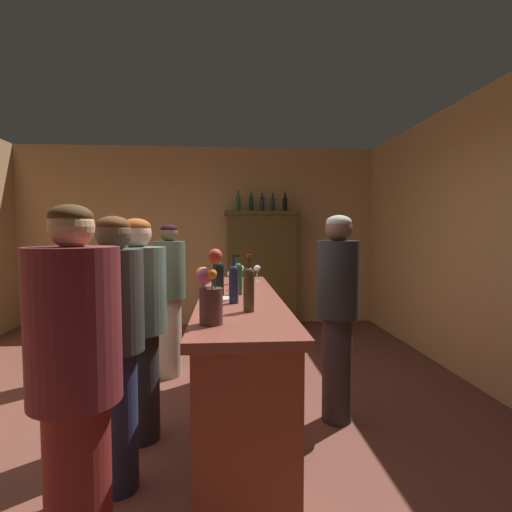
% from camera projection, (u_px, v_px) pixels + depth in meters
% --- Properties ---
extents(floor, '(8.69, 8.69, 0.00)m').
position_uv_depth(floor, '(171.00, 425.00, 3.00)').
color(floor, brown).
rests_on(floor, ground).
extents(wall_back, '(5.69, 0.12, 2.80)m').
position_uv_depth(wall_back, '(199.00, 236.00, 6.30)').
color(wall_back, tan).
rests_on(wall_back, ground).
extents(bar_counter, '(0.56, 2.39, 1.01)m').
position_uv_depth(bar_counter, '(239.00, 364.00, 2.86)').
color(bar_counter, '#964128').
rests_on(bar_counter, ground).
extents(display_cabinet, '(1.12, 0.45, 1.78)m').
position_uv_depth(display_cabinet, '(261.00, 267.00, 6.09)').
color(display_cabinet, '#4E3D1B').
rests_on(display_cabinet, ground).
extents(wine_bottle_chardonnay, '(0.08, 0.08, 0.30)m').
position_uv_depth(wine_bottle_chardonnay, '(218.00, 277.00, 2.80)').
color(wine_bottle_chardonnay, black).
rests_on(wine_bottle_chardonnay, bar_counter).
extents(wine_bottle_rose, '(0.06, 0.06, 0.33)m').
position_uv_depth(wine_bottle_rose, '(249.00, 287.00, 2.26)').
color(wine_bottle_rose, '#40341E').
rests_on(wine_bottle_rose, bar_counter).
extents(wine_bottle_syrah, '(0.06, 0.06, 0.32)m').
position_uv_depth(wine_bottle_syrah, '(234.00, 282.00, 2.53)').
color(wine_bottle_syrah, '#1E243E').
rests_on(wine_bottle_syrah, bar_counter).
extents(wine_bottle_malbec, '(0.08, 0.08, 0.30)m').
position_uv_depth(wine_bottle_malbec, '(237.00, 277.00, 2.88)').
color(wine_bottle_malbec, '#274F2A').
rests_on(wine_bottle_malbec, bar_counter).
extents(wine_glass_front, '(0.07, 0.07, 0.15)m').
position_uv_depth(wine_glass_front, '(237.00, 277.00, 3.12)').
color(wine_glass_front, white).
rests_on(wine_glass_front, bar_counter).
extents(wine_glass_mid, '(0.08, 0.08, 0.12)m').
position_uv_depth(wine_glass_mid, '(232.00, 274.00, 3.45)').
color(wine_glass_mid, white).
rests_on(wine_glass_mid, bar_counter).
extents(wine_glass_rear, '(0.07, 0.07, 0.15)m').
position_uv_depth(wine_glass_rear, '(241.00, 270.00, 3.70)').
color(wine_glass_rear, white).
rests_on(wine_glass_rear, bar_counter).
extents(wine_glass_spare, '(0.07, 0.07, 0.15)m').
position_uv_depth(wine_glass_spare, '(257.00, 270.00, 3.63)').
color(wine_glass_spare, white).
rests_on(wine_glass_spare, bar_counter).
extents(flower_arrangement, '(0.14, 0.14, 0.38)m').
position_uv_depth(flower_arrangement, '(210.00, 292.00, 1.95)').
color(flower_arrangement, '#4D2F2C').
rests_on(flower_arrangement, bar_counter).
extents(cheese_plate, '(0.17, 0.17, 0.01)m').
position_uv_depth(cheese_plate, '(220.00, 299.00, 2.68)').
color(cheese_plate, white).
rests_on(cheese_plate, bar_counter).
extents(display_bottle_left, '(0.07, 0.07, 0.31)m').
position_uv_depth(display_bottle_left, '(238.00, 202.00, 6.00)').
color(display_bottle_left, '#2C532A').
rests_on(display_bottle_left, display_cabinet).
extents(display_bottle_midleft, '(0.07, 0.07, 0.30)m').
position_uv_depth(display_bottle_midleft, '(251.00, 203.00, 6.01)').
color(display_bottle_midleft, '#14311C').
rests_on(display_bottle_midleft, display_cabinet).
extents(display_bottle_center, '(0.07, 0.07, 0.28)m').
position_uv_depth(display_bottle_center, '(262.00, 203.00, 6.03)').
color(display_bottle_center, '#202B37').
rests_on(display_bottle_center, display_cabinet).
extents(display_bottle_midright, '(0.06, 0.06, 0.28)m').
position_uv_depth(display_bottle_midright, '(273.00, 203.00, 6.04)').
color(display_bottle_midright, '#1C3125').
rests_on(display_bottle_midright, display_cabinet).
extents(display_bottle_right, '(0.07, 0.07, 0.29)m').
position_uv_depth(display_bottle_right, '(285.00, 203.00, 6.05)').
color(display_bottle_right, black).
rests_on(display_bottle_right, display_cabinet).
extents(patron_by_cabinet, '(0.31, 0.31, 1.55)m').
position_uv_depth(patron_by_cabinet, '(170.00, 293.00, 3.98)').
color(patron_by_cabinet, '#B8AD99').
rests_on(patron_by_cabinet, ground).
extents(patron_near_entrance, '(0.40, 0.40, 1.56)m').
position_uv_depth(patron_near_entrance, '(138.00, 321.00, 2.76)').
color(patron_near_entrance, '#29282B').
rests_on(patron_near_entrance, ground).
extents(patron_tall, '(0.35, 0.35, 1.58)m').
position_uv_depth(patron_tall, '(76.00, 389.00, 1.53)').
color(patron_tall, maroon).
rests_on(patron_tall, ground).
extents(patron_in_navy, '(0.32, 0.32, 1.51)m').
position_uv_depth(patron_in_navy, '(75.00, 297.00, 3.87)').
color(patron_in_navy, '#322F32').
rests_on(patron_in_navy, ground).
extents(patron_redhead, '(0.31, 0.31, 1.56)m').
position_uv_depth(patron_redhead, '(116.00, 340.00, 2.20)').
color(patron_redhead, '#252E50').
rests_on(patron_redhead, ground).
extents(bartender, '(0.32, 0.32, 1.60)m').
position_uv_depth(bartender, '(338.00, 307.00, 3.02)').
color(bartender, '#2E282C').
rests_on(bartender, ground).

